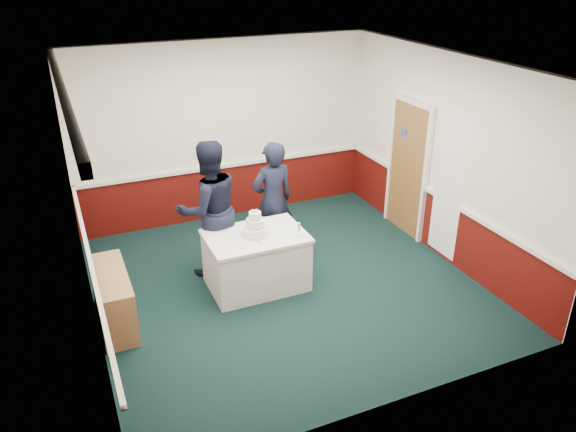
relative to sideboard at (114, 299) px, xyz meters
name	(u,v)px	position (x,y,z in m)	size (l,w,h in m)	color
ground	(286,284)	(2.28, -0.03, -0.35)	(5.00, 5.00, 0.00)	black
room_shell	(273,136)	(2.36, 0.58, 1.62)	(5.00, 5.00, 3.00)	white
sideboard	(114,299)	(0.00, 0.00, 0.00)	(0.41, 1.20, 0.70)	#A68250
cake_table	(256,260)	(1.90, 0.10, 0.05)	(1.32, 0.92, 0.79)	white
wedding_cake	(255,227)	(1.90, 0.10, 0.55)	(0.35, 0.35, 0.36)	white
cake_knife	(259,241)	(1.87, -0.10, 0.44)	(0.01, 0.22, 0.01)	silver
champagne_flute	(299,227)	(2.40, -0.18, 0.58)	(0.05, 0.05, 0.21)	silver
person_man	(209,209)	(1.46, 0.73, 0.63)	(0.96, 0.74, 1.97)	black
person_woman	(273,201)	(2.44, 0.82, 0.55)	(0.65, 0.43, 1.79)	black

